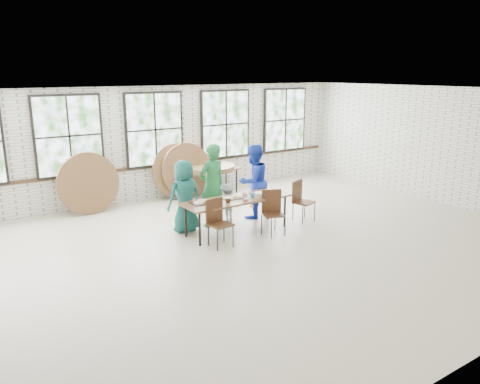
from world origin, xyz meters
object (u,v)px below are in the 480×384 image
object	(u,v)px
dining_table	(237,201)
chair_near_right	(272,208)
chair_near_left	(217,218)
storage_table	(207,172)

from	to	relation	value
dining_table	chair_near_right	xyz separation A→B (m)	(0.56, -0.52, -0.13)
chair_near_right	chair_near_left	bearing A→B (deg)	-158.64
storage_table	dining_table	bearing A→B (deg)	-112.29
dining_table	chair_near_left	size ratio (longest dim) A/B	2.53
dining_table	storage_table	bearing A→B (deg)	71.58
storage_table	chair_near_left	bearing A→B (deg)	-121.12
chair_near_right	storage_table	distance (m)	3.49
dining_table	chair_near_left	xyz separation A→B (m)	(-0.77, -0.47, -0.13)
chair_near_right	storage_table	xyz separation A→B (m)	(0.41, 3.46, 0.13)
dining_table	chair_near_left	distance (m)	0.92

